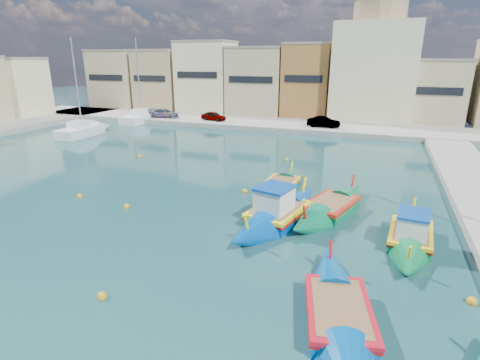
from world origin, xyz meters
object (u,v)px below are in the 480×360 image
at_px(luzzu_blue_cabin, 278,214).
at_px(yacht_midnorth, 91,129).
at_px(luzzu_cyan_mid, 330,209).
at_px(luzzu_green, 281,187).
at_px(church_block, 375,58).
at_px(luzzu_blue_south, 338,317).
at_px(luzzu_turquoise_cabin, 410,237).
at_px(yacht_north, 148,117).

height_order(luzzu_blue_cabin, yacht_midnorth, yacht_midnorth).
height_order(luzzu_cyan_mid, luzzu_green, luzzu_cyan_mid).
distance_m(church_block, luzzu_green, 32.39).
distance_m(church_block, luzzu_blue_south, 43.95).
bearing_deg(luzzu_turquoise_cabin, luzzu_cyan_mid, 149.77).
xyz_separation_m(church_block, yacht_north, (-29.19, -9.16, -7.94)).
bearing_deg(luzzu_cyan_mid, church_block, 88.98).
height_order(luzzu_blue_cabin, luzzu_blue_south, luzzu_blue_cabin).
xyz_separation_m(luzzu_blue_south, yacht_north, (-30.10, 34.02, 0.20)).
bearing_deg(luzzu_blue_south, luzzu_green, 112.89).
xyz_separation_m(church_block, yacht_midnorth, (-29.99, -19.64, -7.96)).
bearing_deg(yacht_north, luzzu_cyan_mid, -40.79).
xyz_separation_m(luzzu_cyan_mid, luzzu_green, (-3.61, 2.77, -0.03)).
distance_m(church_block, luzzu_turquoise_cabin, 37.23).
relative_size(church_block, luzzu_turquoise_cabin, 2.28).
distance_m(luzzu_blue_cabin, luzzu_blue_south, 8.26).
xyz_separation_m(luzzu_blue_cabin, luzzu_green, (-1.12, 4.88, -0.15)).
bearing_deg(luzzu_green, yacht_midnorth, 156.10).
distance_m(luzzu_cyan_mid, yacht_north, 37.77).
xyz_separation_m(luzzu_turquoise_cabin, luzzu_blue_cabin, (-6.51, 0.23, 0.07)).
xyz_separation_m(luzzu_blue_south, yacht_midnorth, (-30.89, 23.54, 0.19)).
bearing_deg(yacht_midnorth, yacht_north, 85.67).
relative_size(luzzu_cyan_mid, luzzu_green, 1.23).
relative_size(luzzu_blue_cabin, yacht_north, 0.80).
xyz_separation_m(luzzu_blue_cabin, luzzu_cyan_mid, (2.49, 2.12, -0.12)).
bearing_deg(yacht_north, yacht_midnorth, -94.33).
xyz_separation_m(luzzu_blue_cabin, yacht_north, (-26.10, 26.79, 0.07)).
bearing_deg(church_block, yacht_midnorth, -146.78).
distance_m(church_block, yacht_north, 31.61).
xyz_separation_m(luzzu_blue_cabin, luzzu_blue_south, (4.00, -7.23, -0.13)).
distance_m(church_block, yacht_midnorth, 36.72).
xyz_separation_m(church_block, luzzu_cyan_mid, (-0.60, -33.83, -8.13)).
height_order(luzzu_cyan_mid, yacht_midnorth, yacht_midnorth).
xyz_separation_m(luzzu_green, luzzu_blue_south, (5.12, -12.11, 0.02)).
bearing_deg(church_block, yacht_north, -162.58).
bearing_deg(yacht_midnorth, luzzu_green, -23.90).
bearing_deg(luzzu_cyan_mid, yacht_midnorth, 154.22).
bearing_deg(church_block, luzzu_cyan_mid, -91.02).
distance_m(luzzu_turquoise_cabin, yacht_north, 42.35).
bearing_deg(luzzu_blue_south, yacht_north, 131.50).
bearing_deg(luzzu_cyan_mid, luzzu_turquoise_cabin, -30.23).
bearing_deg(luzzu_green, luzzu_blue_cabin, -77.09).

